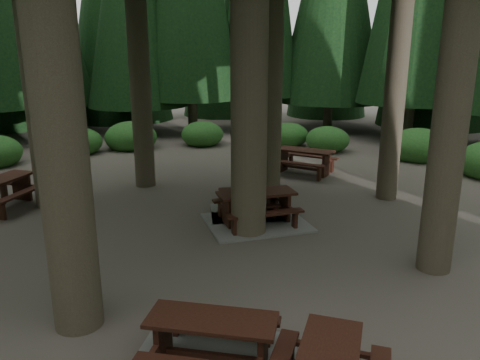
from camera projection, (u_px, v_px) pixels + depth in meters
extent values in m
plane|color=#4D453E|center=(217.00, 239.00, 11.00)|extent=(80.00, 80.00, 0.00)
cube|color=gray|center=(256.00, 223.00, 11.95)|extent=(2.63, 2.23, 0.05)
cube|color=black|center=(257.00, 193.00, 11.74)|extent=(1.99, 0.90, 0.06)
cube|color=black|center=(248.00, 198.00, 12.42)|extent=(1.96, 0.42, 0.05)
cube|color=black|center=(265.00, 214.00, 11.23)|extent=(1.96, 0.42, 0.05)
cube|color=black|center=(227.00, 212.00, 11.63)|extent=(0.13, 0.60, 0.78)
cube|color=black|center=(227.00, 210.00, 11.61)|extent=(0.20, 1.57, 0.06)
cube|color=black|center=(285.00, 206.00, 12.07)|extent=(0.13, 0.60, 0.78)
cube|color=black|center=(285.00, 204.00, 12.05)|extent=(0.20, 1.57, 0.06)
cube|color=black|center=(256.00, 216.00, 11.90)|extent=(1.62, 0.21, 0.09)
cube|color=black|center=(0.00, 180.00, 12.90)|extent=(1.60, 2.10, 0.07)
cube|color=black|center=(22.00, 193.00, 12.82)|extent=(1.17, 1.87, 0.05)
cube|color=black|center=(22.00, 187.00, 13.75)|extent=(0.57, 0.36, 0.79)
cube|color=black|center=(21.00, 185.00, 13.73)|extent=(1.44, 0.82, 0.07)
cube|color=black|center=(3.00, 201.00, 13.07)|extent=(0.85, 1.49, 0.09)
cube|color=gray|center=(248.00, 213.00, 12.65)|extent=(2.19, 1.89, 0.05)
cube|color=black|center=(248.00, 191.00, 12.48)|extent=(1.63, 0.80, 0.05)
cube|color=black|center=(246.00, 194.00, 13.05)|extent=(1.58, 0.41, 0.04)
cube|color=black|center=(251.00, 206.00, 12.05)|extent=(1.58, 0.41, 0.04)
cube|color=black|center=(225.00, 204.00, 12.51)|extent=(0.13, 0.48, 0.62)
cube|color=black|center=(225.00, 202.00, 12.50)|extent=(0.23, 1.26, 0.05)
cube|color=black|center=(271.00, 202.00, 12.63)|extent=(0.13, 0.48, 0.62)
cube|color=black|center=(271.00, 200.00, 12.61)|extent=(0.23, 1.26, 0.05)
cube|color=black|center=(248.00, 208.00, 12.61)|extent=(1.30, 0.23, 0.07)
cube|color=black|center=(305.00, 150.00, 16.58)|extent=(2.02, 1.93, 0.07)
cube|color=black|center=(311.00, 156.00, 17.24)|extent=(1.69, 1.56, 0.06)
cube|color=black|center=(297.00, 164.00, 16.11)|extent=(1.69, 1.56, 0.06)
cube|color=black|center=(284.00, 160.00, 17.08)|extent=(0.48, 0.52, 0.81)
cube|color=black|center=(284.00, 158.00, 17.06)|extent=(1.16, 1.27, 0.07)
cube|color=black|center=(326.00, 165.00, 16.32)|extent=(0.48, 0.52, 0.81)
cube|color=black|center=(326.00, 163.00, 16.30)|extent=(1.16, 1.27, 0.07)
cube|color=black|center=(304.00, 168.00, 16.75)|extent=(1.31, 1.19, 0.09)
cube|color=black|center=(333.00, 353.00, 6.25)|extent=(0.53, 0.35, 0.74)
cube|color=black|center=(333.00, 349.00, 6.24)|extent=(1.32, 0.82, 0.06)
cube|color=black|center=(212.00, 320.00, 6.36)|extent=(1.90, 1.34, 0.06)
cube|color=black|center=(222.00, 316.00, 7.00)|extent=(1.73, 0.94, 0.05)
cube|color=black|center=(163.00, 339.00, 6.59)|extent=(0.29, 0.53, 0.71)
cube|color=black|center=(163.00, 335.00, 6.57)|extent=(0.64, 1.34, 0.06)
cube|color=black|center=(263.00, 350.00, 6.33)|extent=(0.29, 0.53, 0.71)
cube|color=black|center=(263.00, 347.00, 6.32)|extent=(0.64, 1.34, 0.06)
cube|color=black|center=(212.00, 356.00, 6.51)|extent=(1.39, 0.66, 0.08)
ellipsoid|color=#266322|center=(418.00, 149.00, 18.97)|extent=(2.42, 2.42, 1.49)
ellipsoid|color=#266322|center=(327.00, 142.00, 20.43)|extent=(1.90, 1.90, 1.17)
ellipsoid|color=#266322|center=(288.00, 137.00, 21.54)|extent=(1.84, 1.84, 1.13)
ellipsoid|color=#266322|center=(202.00, 136.00, 21.74)|extent=(1.95, 1.95, 1.20)
ellipsoid|color=#266322|center=(131.00, 139.00, 21.01)|extent=(2.31, 2.31, 1.42)
ellipsoid|color=#266322|center=(79.00, 144.00, 19.94)|extent=(1.93, 1.93, 1.19)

